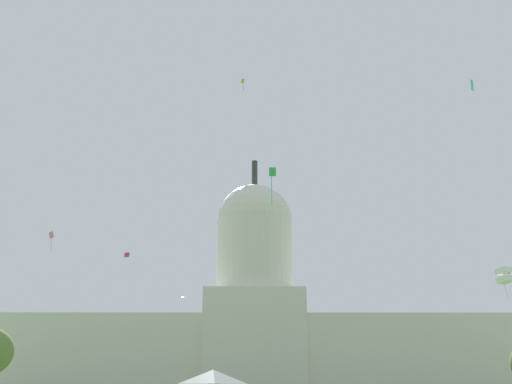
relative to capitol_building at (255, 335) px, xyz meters
name	(u,v)px	position (x,y,z in m)	size (l,w,h in m)	color
capitol_building	(255,335)	(0.00, 0.00, 0.00)	(148.03, 26.31, 73.09)	silver
kite_gold_high	(243,82)	(-2.41, -80.05, 38.19)	(0.64, 0.33, 2.40)	gold
kite_green_mid	(272,177)	(1.41, -123.60, 3.66)	(0.68, 0.36, 3.85)	green
kite_pink_mid	(51,236)	(-35.82, -76.62, 9.68)	(1.17, 0.74, 3.40)	pink
kite_magenta_mid	(127,255)	(-24.83, -65.06, 8.95)	(1.13, 1.11, 0.96)	#D1339E
kite_white_low	(504,275)	(19.73, -131.54, -7.61)	(1.35, 1.38, 2.40)	white
kite_red_mid	(184,298)	(-16.59, -38.66, 4.58)	(1.12, 0.67, 0.21)	red
kite_cyan_mid	(472,85)	(23.83, -119.91, 15.90)	(0.47, 0.72, 1.24)	#33BCDB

